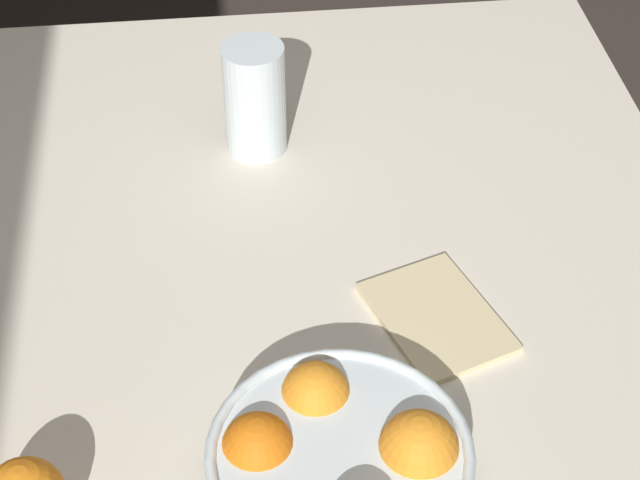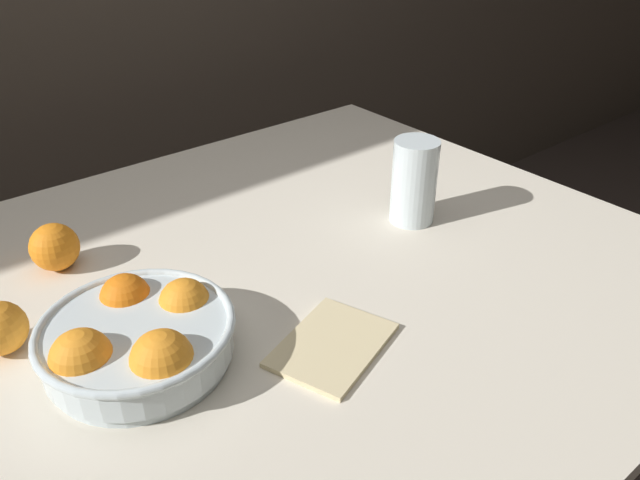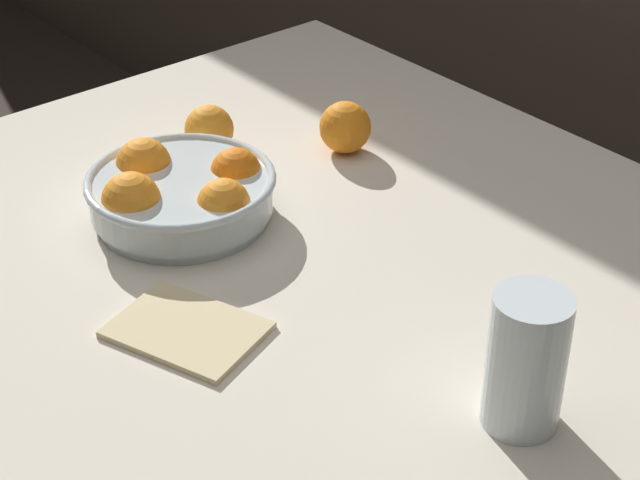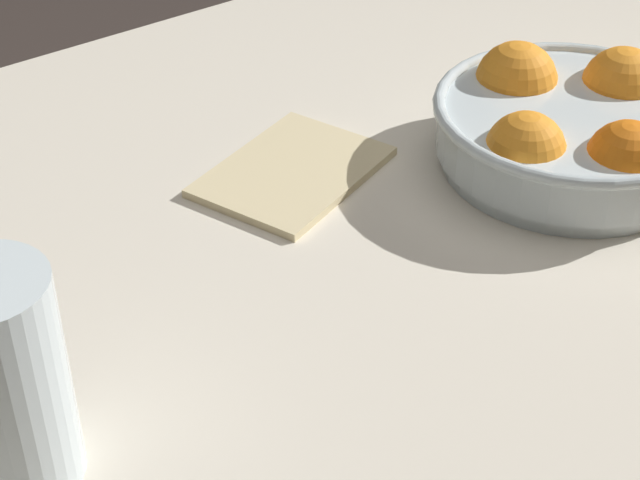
% 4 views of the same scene
% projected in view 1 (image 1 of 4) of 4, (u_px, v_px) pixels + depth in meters
% --- Properties ---
extents(dining_table, '(1.37, 1.12, 0.75)m').
position_uv_depth(dining_table, '(271.00, 359.00, 1.27)').
color(dining_table, beige).
rests_on(dining_table, ground_plane).
extents(fruit_bowl, '(0.26, 0.26, 0.09)m').
position_uv_depth(fruit_bowl, '(341.00, 464.00, 1.03)').
color(fruit_bowl, silver).
rests_on(fruit_bowl, dining_table).
extents(juice_glass, '(0.08, 0.08, 0.16)m').
position_uv_depth(juice_glass, '(255.00, 104.00, 1.43)').
color(juice_glass, '#F4A314').
rests_on(juice_glass, dining_table).
extents(napkin, '(0.20, 0.17, 0.01)m').
position_uv_depth(napkin, '(437.00, 317.00, 1.23)').
color(napkin, beige).
rests_on(napkin, dining_table).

